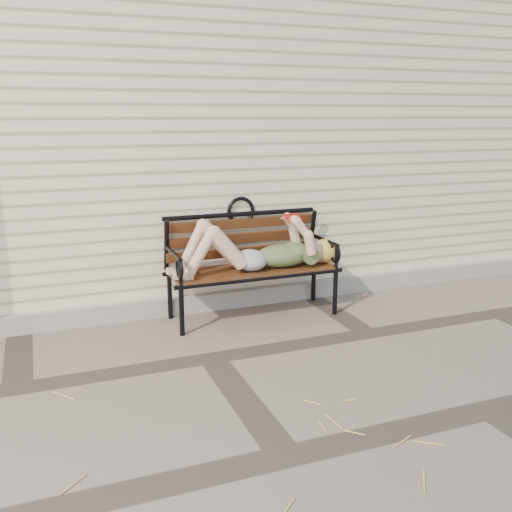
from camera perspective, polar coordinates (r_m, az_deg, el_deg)
name	(u,v)px	position (r m, az deg, el deg)	size (l,w,h in m)	color
ground	(212,358)	(4.01, -4.39, -10.14)	(80.00, 80.00, 0.00)	#75655A
house_wall	(131,127)	(6.59, -12.42, 12.50)	(8.00, 4.00, 3.00)	#F5E3C0
foundation_strip	(179,305)	(4.86, -7.75, -4.89)	(8.00, 0.10, 0.15)	#A09A90
garden_bench	(249,251)	(4.71, -0.67, 0.53)	(1.49, 0.59, 0.96)	black
reading_woman	(256,250)	(4.60, -0.02, 0.61)	(1.40, 0.32, 0.44)	#0B3C4F
straw_scatter	(101,452)	(3.09, -15.20, -18.36)	(2.99, 1.64, 0.01)	tan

